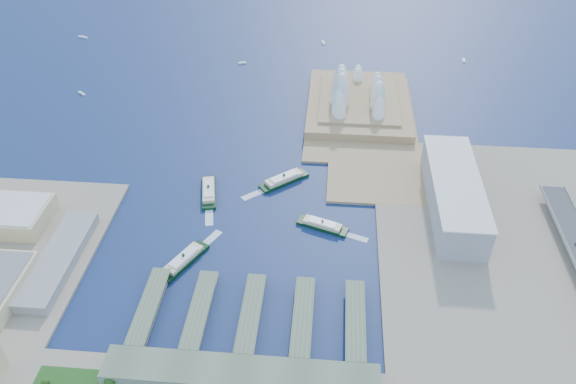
# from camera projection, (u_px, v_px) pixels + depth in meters

# --- Properties ---
(ground) EXTENTS (3000.00, 3000.00, 0.00)m
(ground) POSITION_uv_depth(u_px,v_px,m) (247.00, 253.00, 516.90)
(ground) COLOR #101E4B
(ground) RESTS_ON ground
(east_land) EXTENTS (240.00, 500.00, 3.00)m
(east_land) POSITION_uv_depth(u_px,v_px,m) (528.00, 312.00, 460.16)
(east_land) COLOR gray
(east_land) RESTS_ON ground
(peninsula) EXTENTS (135.00, 220.00, 3.00)m
(peninsula) POSITION_uv_depth(u_px,v_px,m) (360.00, 116.00, 713.51)
(peninsula) COLOR #A18158
(peninsula) RESTS_ON ground
(opera_house) EXTENTS (134.00, 180.00, 58.00)m
(opera_house) POSITION_uv_depth(u_px,v_px,m) (360.00, 87.00, 710.78)
(opera_house) COLOR white
(opera_house) RESTS_ON peninsula
(toaster_building) EXTENTS (45.00, 155.00, 35.00)m
(toaster_building) POSITION_uv_depth(u_px,v_px,m) (454.00, 194.00, 554.06)
(toaster_building) COLOR #939398
(toaster_building) RESTS_ON east_land
(ferry_wharves) EXTENTS (184.00, 90.00, 9.30)m
(ferry_wharves) POSITION_uv_depth(u_px,v_px,m) (251.00, 315.00, 454.00)
(ferry_wharves) COLOR #54634B
(ferry_wharves) RESTS_ON ground
(terminal_building) EXTENTS (200.00, 28.00, 12.00)m
(terminal_building) POSITION_uv_depth(u_px,v_px,m) (241.00, 376.00, 403.98)
(terminal_building) COLOR gray
(terminal_building) RESTS_ON south_land
(ferry_a) EXTENTS (25.11, 57.40, 10.53)m
(ferry_a) POSITION_uv_depth(u_px,v_px,m) (209.00, 190.00, 584.95)
(ferry_a) COLOR black
(ferry_a) RESTS_ON ground
(ferry_b) EXTENTS (52.68, 47.06, 10.68)m
(ferry_b) POSITION_uv_depth(u_px,v_px,m) (284.00, 178.00, 601.07)
(ferry_b) COLOR black
(ferry_b) RESTS_ON ground
(ferry_c) EXTENTS (38.33, 55.19, 10.42)m
(ferry_c) POSITION_uv_depth(u_px,v_px,m) (184.00, 258.00, 504.58)
(ferry_c) COLOR black
(ferry_c) RESTS_ON ground
(ferry_d) EXTENTS (51.53, 28.60, 9.48)m
(ferry_d) POSITION_uv_depth(u_px,v_px,m) (322.00, 224.00, 542.86)
(ferry_d) COLOR black
(ferry_d) RESTS_ON ground
(boat_a) EXTENTS (12.75, 10.83, 2.60)m
(boat_a) POSITION_uv_depth(u_px,v_px,m) (82.00, 93.00, 762.32)
(boat_a) COLOR white
(boat_a) RESTS_ON ground
(boat_b) EXTENTS (11.92, 7.88, 3.04)m
(boat_b) POSITION_uv_depth(u_px,v_px,m) (242.00, 63.00, 837.87)
(boat_b) COLOR white
(boat_b) RESTS_ON ground
(boat_c) EXTENTS (4.71, 13.24, 2.93)m
(boat_c) POSITION_uv_depth(u_px,v_px,m) (464.00, 60.00, 845.23)
(boat_c) COLOR white
(boat_c) RESTS_ON ground
(boat_d) EXTENTS (17.44, 8.98, 2.89)m
(boat_d) POSITION_uv_depth(u_px,v_px,m) (83.00, 37.00, 916.12)
(boat_d) COLOR white
(boat_d) RESTS_ON ground
(boat_e) EXTENTS (6.27, 13.06, 3.08)m
(boat_e) POSITION_uv_depth(u_px,v_px,m) (323.00, 42.00, 897.83)
(boat_e) COLOR white
(boat_e) RESTS_ON ground
(car_c) EXTENTS (2.01, 4.94, 1.44)m
(car_c) POSITION_uv_depth(u_px,v_px,m) (576.00, 245.00, 503.58)
(car_c) COLOR slate
(car_c) RESTS_ON expressway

